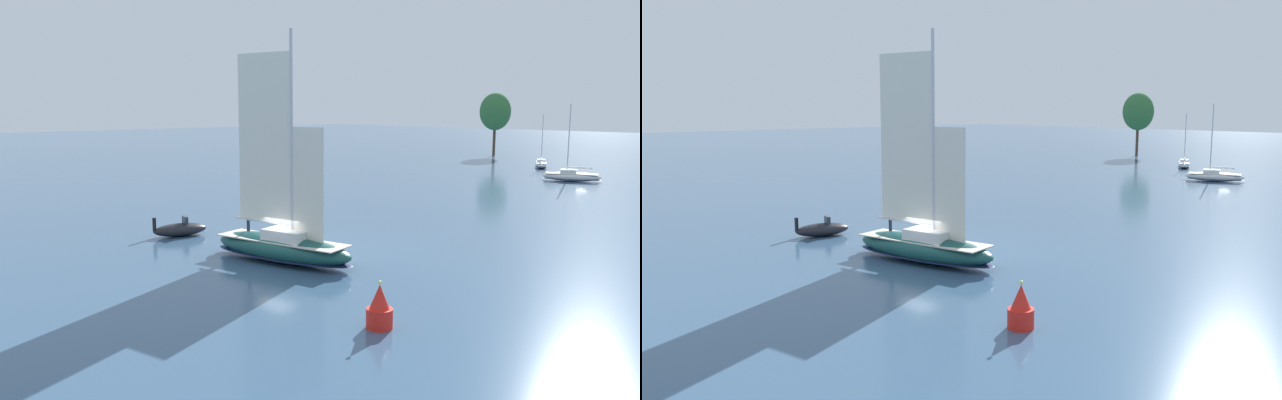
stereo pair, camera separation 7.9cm
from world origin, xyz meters
TOP-DOWN VIEW (x-y plane):
  - ground_plane at (0.00, 0.00)m, footprint 400.00×400.00m
  - tree_shore_right at (-34.68, 77.99)m, footprint 5.51×5.51m
  - sailboat_main at (0.01, 0.00)m, footprint 9.88×4.65m
  - sailboat_moored_near_marina at (-6.82, 50.29)m, footprint 6.89×4.29m
  - sailboat_moored_far_slip at (-17.57, 63.25)m, footprint 4.20×5.67m
  - motor_tender at (-10.37, -0.66)m, footprint 2.35×3.97m
  - channel_buoy at (11.20, -4.04)m, footprint 1.10×1.10m

SIDE VIEW (x-z plane):
  - ground_plane at x=0.00m, z-range 0.00..0.00m
  - motor_tender at x=-10.37m, z-range -0.25..1.18m
  - sailboat_moored_far_slip at x=-17.57m, z-range -3.36..4.42m
  - sailboat_moored_near_marina at x=-6.82m, z-range -3.97..5.23m
  - channel_buoy at x=11.20m, z-range -0.21..1.78m
  - sailboat_main at x=0.01m, z-range -5.50..7.59m
  - tree_shore_right at x=-34.68m, z-range 2.27..13.61m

